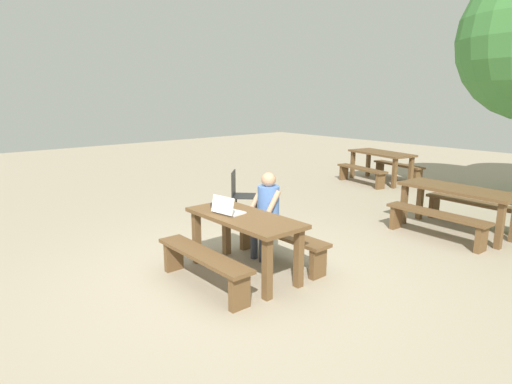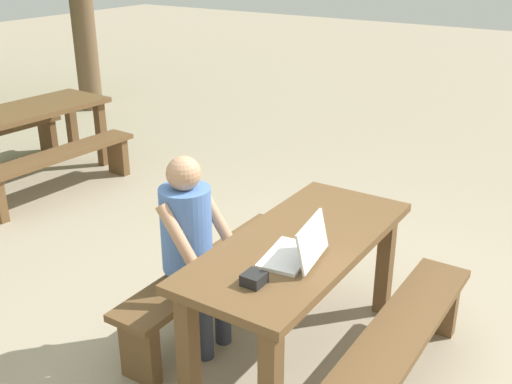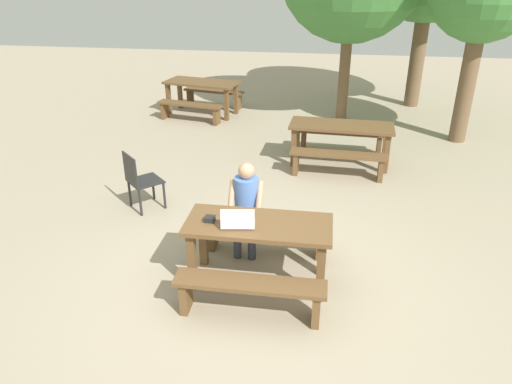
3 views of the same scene
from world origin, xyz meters
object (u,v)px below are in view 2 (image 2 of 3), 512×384
object	(u,v)px
picnic_table_front	(300,261)
small_pouch	(254,279)
laptop	(298,250)
person_seated	(192,240)
picnic_table_rear	(19,122)

from	to	relation	value
picnic_table_front	small_pouch	world-z (taller)	small_pouch
laptop	small_pouch	size ratio (longest dim) A/B	3.63
person_seated	picnic_table_rear	distance (m)	3.33
small_pouch	picnic_table_rear	distance (m)	4.02
small_pouch	picnic_table_front	bearing A→B (deg)	4.60
small_pouch	person_seated	size ratio (longest dim) A/B	0.09
laptop	person_seated	distance (m)	0.69
picnic_table_front	small_pouch	distance (m)	0.56
small_pouch	picnic_table_rear	size ratio (longest dim) A/B	0.06
picnic_table_rear	picnic_table_front	bearing A→B (deg)	-101.17
person_seated	picnic_table_rear	bearing A→B (deg)	69.35
picnic_table_front	picnic_table_rear	xyz separation A→B (m)	(0.94, 3.70, -0.00)
picnic_table_front	laptop	xyz separation A→B (m)	(-0.21, -0.10, 0.19)
small_pouch	laptop	bearing A→B (deg)	-9.97
laptop	person_seated	size ratio (longest dim) A/B	0.33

